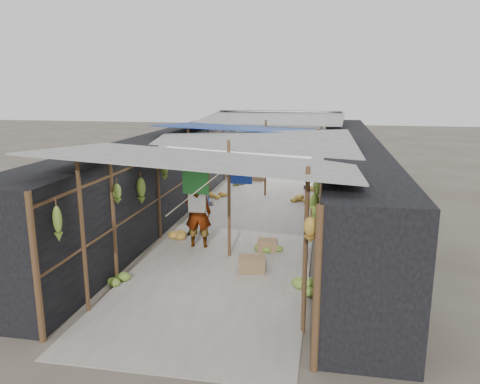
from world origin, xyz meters
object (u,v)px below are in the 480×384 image
Objects in this scene: crate_near at (252,265)px; shopper_blue at (200,207)px; black_basin at (312,187)px; vendor_elderly at (198,213)px; vendor_seated at (316,174)px.

shopper_blue is (-1.68, 2.18, 0.57)m from crate_near.
crate_near is at bearing -96.58° from black_basin.
vendor_elderly reaches higher than crate_near.
vendor_seated reaches higher than black_basin.
shopper_blue is (-2.61, -5.93, 0.64)m from black_basin.
vendor_elderly reaches higher than shopper_blue.
shopper_blue is at bearing 116.85° from crate_near.
vendor_seated is (1.07, 8.58, 0.34)m from crate_near.
vendor_elderly is at bearing -44.27° from vendor_seated.
vendor_elderly is 1.16× the size of shopper_blue.
black_basin is (0.94, 8.11, -0.07)m from crate_near.
black_basin is at bearing 37.81° from shopper_blue.
vendor_elderly is 0.95m from shopper_blue.
shopper_blue reaches higher than black_basin.
crate_near is 8.66m from vendor_seated.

